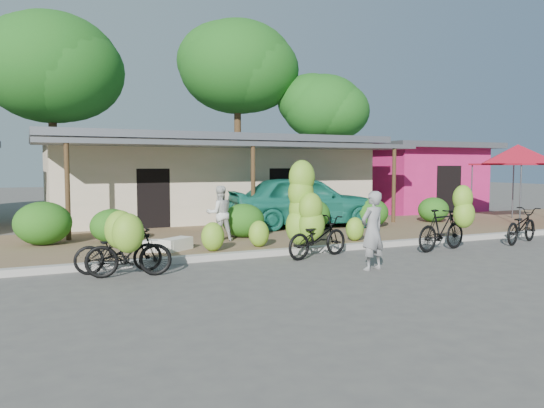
{
  "coord_description": "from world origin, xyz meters",
  "views": [
    {
      "loc": [
        -6.62,
        -9.63,
        2.19
      ],
      "look_at": [
        -0.83,
        2.86,
        1.2
      ],
      "focal_mm": 35.0,
      "sensor_mm": 36.0,
      "label": 1
    }
  ],
  "objects": [
    {
      "name": "sack_far",
      "position": [
        -3.74,
        3.06,
        0.26
      ],
      "size": [
        0.84,
        0.68,
        0.28
      ],
      "primitive_type": "cube",
      "rotation": [
        0.0,
        0.0,
        -0.47
      ],
      "color": "silver",
      "rests_on": "sidewalk"
    },
    {
      "name": "bike_far_right",
      "position": [
        6.05,
        0.92,
        0.5
      ],
      "size": [
        2.01,
        1.26,
        1.0
      ],
      "rotation": [
        0.0,
        0.0,
        1.91
      ],
      "color": "black",
      "rests_on": "ground"
    },
    {
      "name": "bike_far_left",
      "position": [
        -4.97,
        1.3,
        0.56
      ],
      "size": [
        1.79,
        1.28,
        1.34
      ],
      "rotation": [
        0.0,
        0.0,
        1.48
      ],
      "color": "black",
      "rests_on": "ground"
    },
    {
      "name": "tree_near_right",
      "position": [
        7.31,
        14.61,
        5.32
      ],
      "size": [
        4.42,
        4.24,
        6.97
      ],
      "color": "#523720",
      "rests_on": "ground"
    },
    {
      "name": "red_canopy",
      "position": [
        9.82,
        4.31,
        2.61
      ],
      "size": [
        3.5,
        3.5,
        2.86
      ],
      "color": "#59595E",
      "rests_on": "sidewalk"
    },
    {
      "name": "bike_right",
      "position": [
        3.1,
        0.7,
        0.7
      ],
      "size": [
        1.87,
        1.29,
        1.72
      ],
      "rotation": [
        0.0,
        0.0,
        1.75
      ],
      "color": "black",
      "rests_on": "ground"
    },
    {
      "name": "sack_near",
      "position": [
        -3.33,
        3.09,
        0.27
      ],
      "size": [
        0.92,
        0.82,
        0.3
      ],
      "primitive_type": "cube",
      "rotation": [
        0.0,
        0.0,
        0.62
      ],
      "color": "silver",
      "rests_on": "sidewalk"
    },
    {
      "name": "hedge_2",
      "position": [
        -0.95,
        4.59,
        0.61
      ],
      "size": [
        1.25,
        1.13,
        0.98
      ],
      "primitive_type": "ellipsoid",
      "color": "#244F12",
      "rests_on": "sidewalk"
    },
    {
      "name": "vendor",
      "position": [
        -0.05,
        -0.48,
        0.83
      ],
      "size": [
        0.68,
        0.52,
        1.67
      ],
      "primitive_type": "imported",
      "rotation": [
        0.0,
        0.0,
        3.36
      ],
      "color": "gray",
      "rests_on": "ground"
    },
    {
      "name": "loose_banana_a",
      "position": [
        -2.56,
        2.56,
        0.48
      ],
      "size": [
        0.57,
        0.48,
        0.71
      ],
      "primitive_type": "ellipsoid",
      "color": "#85C330",
      "rests_on": "sidewalk"
    },
    {
      "name": "bike_left",
      "position": [
        -4.86,
        0.79,
        0.6
      ],
      "size": [
        1.73,
        1.27,
        1.32
      ],
      "rotation": [
        0.0,
        0.0,
        1.4
      ],
      "color": "black",
      "rests_on": "ground"
    },
    {
      "name": "hedge_4",
      "position": [
        3.93,
        5.19,
        0.61
      ],
      "size": [
        1.25,
        1.13,
        0.98
      ],
      "primitive_type": "ellipsoid",
      "color": "#244F12",
      "rests_on": "sidewalk"
    },
    {
      "name": "shop_pink",
      "position": [
        10.5,
        10.99,
        1.67
      ],
      "size": [
        6.0,
        6.0,
        3.25
      ],
      "color": "#D1206A",
      "rests_on": "ground"
    },
    {
      "name": "loose_banana_c",
      "position": [
        1.59,
        2.62,
        0.45
      ],
      "size": [
        0.52,
        0.44,
        0.65
      ],
      "primitive_type": "ellipsoid",
      "color": "#85C330",
      "rests_on": "sidewalk"
    },
    {
      "name": "sidewalk",
      "position": [
        0.0,
        5.0,
        0.06
      ],
      "size": [
        60.0,
        6.0,
        0.12
      ],
      "primitive_type": "cube",
      "color": "brown",
      "rests_on": "ground"
    },
    {
      "name": "hedge_3",
      "position": [
        1.55,
        5.13,
        0.64
      ],
      "size": [
        1.34,
        1.21,
        1.05
      ],
      "primitive_type": "ellipsoid",
      "color": "#244F12",
      "rests_on": "sidewalk"
    },
    {
      "name": "tree_center_right",
      "position": [
        3.31,
        16.61,
        7.42
      ],
      "size": [
        6.06,
        6.01,
        9.72
      ],
      "color": "#523720",
      "rests_on": "ground"
    },
    {
      "name": "hedge_0",
      "position": [
        -6.27,
        5.41,
        0.69
      ],
      "size": [
        1.46,
        1.32,
        1.14
      ],
      "primitive_type": "ellipsoid",
      "color": "#244F12",
      "rests_on": "sidewalk"
    },
    {
      "name": "loose_banana_b",
      "position": [
        -1.26,
        2.73,
        0.46
      ],
      "size": [
        0.54,
        0.46,
        0.68
      ],
      "primitive_type": "ellipsoid",
      "color": "#85C330",
      "rests_on": "sidewalk"
    },
    {
      "name": "hedge_5",
      "position": [
        7.01,
        5.56,
        0.58
      ],
      "size": [
        1.17,
        1.05,
        0.91
      ],
      "primitive_type": "ellipsoid",
      "color": "#244F12",
      "rests_on": "sidewalk"
    },
    {
      "name": "hedge_1",
      "position": [
        -4.56,
        5.07,
        0.58
      ],
      "size": [
        1.17,
        1.06,
        0.92
      ],
      "primitive_type": "ellipsoid",
      "color": "#244F12",
      "rests_on": "sidewalk"
    },
    {
      "name": "ground",
      "position": [
        0.0,
        0.0,
        0.0
      ],
      "size": [
        100.0,
        100.0,
        0.0
      ],
      "primitive_type": "plane",
      "color": "#4F4C49",
      "rests_on": "ground"
    },
    {
      "name": "curb",
      "position": [
        0.0,
        2.0,
        0.07
      ],
      "size": [
        60.0,
        0.25,
        0.15
      ],
      "primitive_type": "cube",
      "color": "#A8A399",
      "rests_on": "ground"
    },
    {
      "name": "shop_main",
      "position": [
        0.0,
        10.93,
        1.72
      ],
      "size": [
        13.0,
        8.5,
        3.35
      ],
      "color": "beige",
      "rests_on": "ground"
    },
    {
      "name": "teal_van",
      "position": [
        1.93,
        6.2,
        1.0
      ],
      "size": [
        5.45,
        2.87,
        1.77
      ],
      "primitive_type": "imported",
      "rotation": [
        0.0,
        0.0,
        1.42
      ],
      "color": "#186D59",
      "rests_on": "sidewalk"
    },
    {
      "name": "bystander",
      "position": [
        -1.82,
        4.15,
        0.88
      ],
      "size": [
        0.77,
        0.61,
        1.53
      ],
      "primitive_type": "imported",
      "rotation": [
        0.0,
        0.0,
        3.1
      ],
      "color": "silver",
      "rests_on": "sidewalk"
    },
    {
      "name": "tree_far_center",
      "position": [
        -5.69,
        16.11,
        6.61
      ],
      "size": [
        6.1,
        6.06,
        8.93
      ],
      "color": "#523720",
      "rests_on": "ground"
    },
    {
      "name": "bike_center",
      "position": [
        -0.43,
        1.59,
        0.91
      ],
      "size": [
        1.99,
        1.42,
        2.34
      ],
      "rotation": [
        0.0,
        0.0,
        1.85
      ],
      "color": "black",
      "rests_on": "ground"
    }
  ]
}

